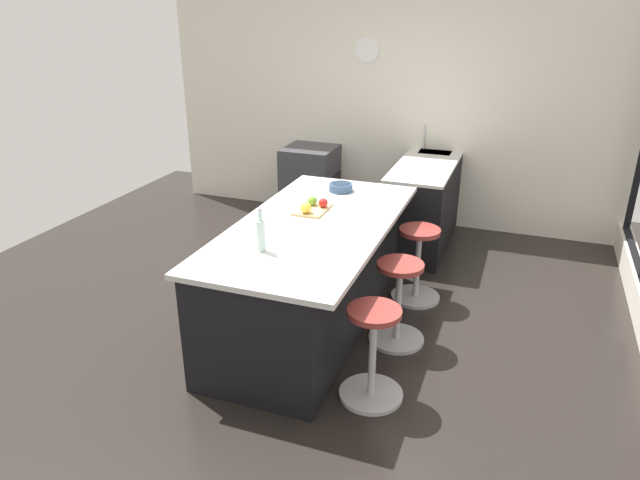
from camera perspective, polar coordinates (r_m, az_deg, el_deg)
name	(u,v)px	position (r m, az deg, el deg)	size (l,w,h in m)	color
ground_plane	(301,320)	(4.98, -1.89, -7.88)	(7.11, 7.11, 0.00)	black
interior_partition_left	(388,95)	(6.96, 6.65, 13.98)	(0.15, 5.40, 2.97)	silver
sink_cabinet	(429,194)	(6.75, 10.68, 4.48)	(2.21, 0.60, 1.18)	black
oven_range	(310,183)	(7.12, -0.95, 5.66)	(0.60, 0.61, 0.87)	#38383D
kitchen_island	(309,274)	(4.71, -1.11, -3.37)	(2.35, 1.14, 0.91)	black
stool_by_window	(417,266)	(5.24, 9.52, -2.56)	(0.44, 0.44, 0.68)	#B7B7BC
stool_middle	(398,305)	(4.59, 7.67, -6.33)	(0.44, 0.44, 0.68)	#B7B7BC
stool_near_camera	(372,356)	(3.97, 5.17, -11.31)	(0.44, 0.44, 0.68)	#B7B7BC
cutting_board	(312,209)	(4.78, -0.76, 3.03)	(0.36, 0.24, 0.02)	tan
apple_red	(323,203)	(4.78, 0.31, 3.68)	(0.08, 0.08, 0.08)	red
apple_yellow	(306,208)	(4.65, -1.38, 3.18)	(0.09, 0.09, 0.09)	gold
apple_green	(312,201)	(4.83, -0.75, 3.88)	(0.08, 0.08, 0.08)	#609E2D
water_bottle	(261,234)	(4.00, -5.80, 0.56)	(0.06, 0.06, 0.31)	silver
fruit_bowl	(341,187)	(5.26, 2.05, 5.23)	(0.21, 0.21, 0.07)	#334C6B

